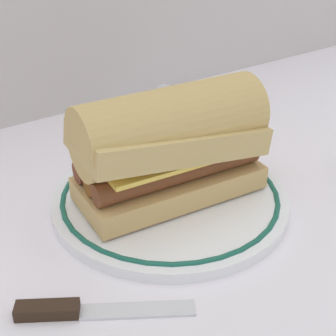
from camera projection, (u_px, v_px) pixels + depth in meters
The scene contains 5 objects.
ground_plane at pixel (182, 198), 0.59m from camera, with size 1.50×1.50×0.00m, color white.
plate at pixel (168, 196), 0.59m from camera, with size 0.27×0.27×0.01m.
sausage_sandwich at pixel (168, 142), 0.55m from camera, with size 0.22×0.11×0.13m.
salt_shaker at pixel (164, 109), 0.73m from camera, with size 0.03×0.03×0.07m.
butter_knife at pixel (89, 310), 0.44m from camera, with size 0.14×0.09×0.01m.
Camera 1 is at (-0.29, -0.40, 0.33)m, focal length 54.13 mm.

